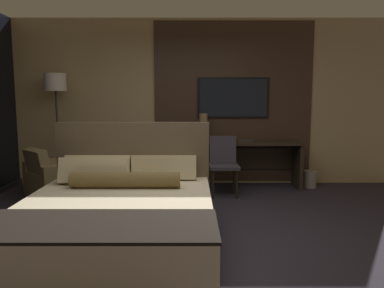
{
  "coord_description": "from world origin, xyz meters",
  "views": [
    {
      "loc": [
        0.02,
        -3.84,
        1.52
      ],
      "look_at": [
        0.02,
        0.95,
        0.89
      ],
      "focal_mm": 35.0,
      "sensor_mm": 36.0,
      "label": 1
    }
  ],
  "objects_px": {
    "desk_chair": "(224,160)",
    "vase_tall": "(204,127)",
    "floor_lamp": "(56,92)",
    "book": "(246,141)",
    "bed": "(118,219)",
    "desk": "(234,155)",
    "tv": "(234,98)",
    "waste_bin": "(310,179)",
    "armchair_by_window": "(54,179)"
  },
  "relations": [
    {
      "from": "floor_lamp",
      "to": "tv",
      "type": "bearing_deg",
      "value": 5.42
    },
    {
      "from": "waste_bin",
      "to": "tv",
      "type": "bearing_deg",
      "value": 167.6
    },
    {
      "from": "desk_chair",
      "to": "book",
      "type": "relative_size",
      "value": 3.72
    },
    {
      "from": "bed",
      "to": "desk",
      "type": "bearing_deg",
      "value": 62.05
    },
    {
      "from": "bed",
      "to": "book",
      "type": "bearing_deg",
      "value": 58.55
    },
    {
      "from": "floor_lamp",
      "to": "waste_bin",
      "type": "bearing_deg",
      "value": -0.03
    },
    {
      "from": "book",
      "to": "armchair_by_window",
      "type": "bearing_deg",
      "value": -169.85
    },
    {
      "from": "bed",
      "to": "desk_chair",
      "type": "height_order",
      "value": "bed"
    },
    {
      "from": "bed",
      "to": "desk_chair",
      "type": "distance_m",
      "value": 2.47
    },
    {
      "from": "vase_tall",
      "to": "book",
      "type": "xyz_separation_m",
      "value": [
        0.69,
        -0.03,
        -0.22
      ]
    },
    {
      "from": "desk_chair",
      "to": "book",
      "type": "distance_m",
      "value": 0.65
    },
    {
      "from": "floor_lamp",
      "to": "book",
      "type": "bearing_deg",
      "value": 0.0
    },
    {
      "from": "bed",
      "to": "tv",
      "type": "height_order",
      "value": "tv"
    },
    {
      "from": "desk",
      "to": "tv",
      "type": "relative_size",
      "value": 1.8
    },
    {
      "from": "armchair_by_window",
      "to": "floor_lamp",
      "type": "xyz_separation_m",
      "value": [
        -0.1,
        0.53,
        1.32
      ]
    },
    {
      "from": "armchair_by_window",
      "to": "waste_bin",
      "type": "distance_m",
      "value": 4.1
    },
    {
      "from": "tv",
      "to": "floor_lamp",
      "type": "bearing_deg",
      "value": -174.58
    },
    {
      "from": "bed",
      "to": "tv",
      "type": "bearing_deg",
      "value": 63.89
    },
    {
      "from": "desk",
      "to": "tv",
      "type": "distance_m",
      "value": 0.97
    },
    {
      "from": "desk_chair",
      "to": "vase_tall",
      "type": "xyz_separation_m",
      "value": [
        -0.29,
        0.48,
        0.46
      ]
    },
    {
      "from": "desk",
      "to": "tv",
      "type": "bearing_deg",
      "value": 90.0
    },
    {
      "from": "bed",
      "to": "floor_lamp",
      "type": "xyz_separation_m",
      "value": [
        -1.49,
        2.6,
        1.25
      ]
    },
    {
      "from": "floor_lamp",
      "to": "bed",
      "type": "bearing_deg",
      "value": -60.29
    },
    {
      "from": "tv",
      "to": "desk_chair",
      "type": "distance_m",
      "value": 1.21
    },
    {
      "from": "armchair_by_window",
      "to": "book",
      "type": "bearing_deg",
      "value": -126.6
    },
    {
      "from": "desk_chair",
      "to": "book",
      "type": "bearing_deg",
      "value": 47.33
    },
    {
      "from": "bed",
      "to": "armchair_by_window",
      "type": "bearing_deg",
      "value": 123.83
    },
    {
      "from": "desk",
      "to": "armchair_by_window",
      "type": "distance_m",
      "value": 2.87
    },
    {
      "from": "bed",
      "to": "armchair_by_window",
      "type": "xyz_separation_m",
      "value": [
        -1.39,
        2.07,
        -0.08
      ]
    },
    {
      "from": "bed",
      "to": "book",
      "type": "relative_size",
      "value": 8.9
    },
    {
      "from": "desk_chair",
      "to": "floor_lamp",
      "type": "bearing_deg",
      "value": 169.38
    },
    {
      "from": "tv",
      "to": "vase_tall",
      "type": "distance_m",
      "value": 0.74
    },
    {
      "from": "bed",
      "to": "book",
      "type": "height_order",
      "value": "bed"
    },
    {
      "from": "tv",
      "to": "waste_bin",
      "type": "bearing_deg",
      "value": -12.4
    },
    {
      "from": "tv",
      "to": "desk_chair",
      "type": "relative_size",
      "value": 1.34
    },
    {
      "from": "tv",
      "to": "floor_lamp",
      "type": "distance_m",
      "value": 2.91
    },
    {
      "from": "desk",
      "to": "vase_tall",
      "type": "height_order",
      "value": "vase_tall"
    },
    {
      "from": "tv",
      "to": "vase_tall",
      "type": "relative_size",
      "value": 2.61
    },
    {
      "from": "desk_chair",
      "to": "armchair_by_window",
      "type": "height_order",
      "value": "desk_chair"
    },
    {
      "from": "tv",
      "to": "vase_tall",
      "type": "bearing_deg",
      "value": -154.62
    },
    {
      "from": "waste_bin",
      "to": "armchair_by_window",
      "type": "bearing_deg",
      "value": -172.54
    },
    {
      "from": "armchair_by_window",
      "to": "waste_bin",
      "type": "height_order",
      "value": "armchair_by_window"
    },
    {
      "from": "armchair_by_window",
      "to": "floor_lamp",
      "type": "relative_size",
      "value": 0.53
    },
    {
      "from": "bed",
      "to": "floor_lamp",
      "type": "relative_size",
      "value": 1.15
    },
    {
      "from": "bed",
      "to": "desk_chair",
      "type": "relative_size",
      "value": 2.39
    },
    {
      "from": "armchair_by_window",
      "to": "book",
      "type": "relative_size",
      "value": 4.09
    },
    {
      "from": "vase_tall",
      "to": "waste_bin",
      "type": "relative_size",
      "value": 1.64
    },
    {
      "from": "book",
      "to": "vase_tall",
      "type": "bearing_deg",
      "value": 177.33
    },
    {
      "from": "desk_chair",
      "to": "waste_bin",
      "type": "xyz_separation_m",
      "value": [
        1.48,
        0.45,
        -0.4
      ]
    },
    {
      "from": "bed",
      "to": "armchair_by_window",
      "type": "height_order",
      "value": "bed"
    }
  ]
}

